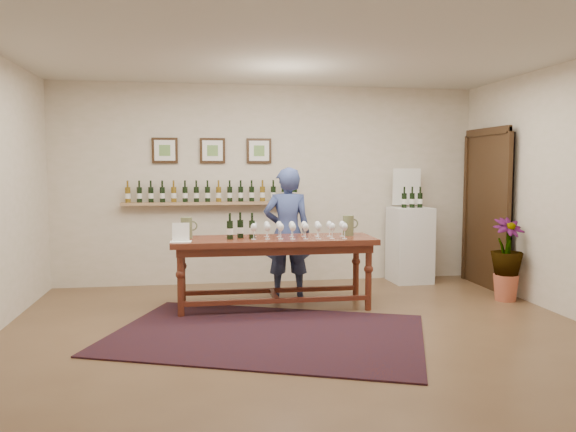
{
  "coord_description": "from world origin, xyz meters",
  "views": [
    {
      "loc": [
        -0.99,
        -5.44,
        1.65
      ],
      "look_at": [
        0.0,
        0.8,
        1.1
      ],
      "focal_mm": 35.0,
      "sensor_mm": 36.0,
      "label": 1
    }
  ],
  "objects": [
    {
      "name": "display_pedestal",
      "position": [
        1.99,
        2.18,
        0.54
      ],
      "size": [
        0.56,
        0.56,
        1.08
      ],
      "primitive_type": "cube",
      "rotation": [
        0.0,
        0.0,
        0.04
      ],
      "color": "white",
      "rests_on": "ground"
    },
    {
      "name": "room_shell",
      "position": [
        2.11,
        1.86,
        1.12
      ],
      "size": [
        6.0,
        6.0,
        6.0
      ],
      "color": "beige",
      "rests_on": "ground"
    },
    {
      "name": "potted_plant",
      "position": [
        2.75,
        0.9,
        0.52
      ],
      "size": [
        0.52,
        0.52,
        0.89
      ],
      "rotation": [
        0.0,
        0.0,
        0.11
      ],
      "color": "#B5573C",
      "rests_on": "ground"
    },
    {
      "name": "pitcher_left",
      "position": [
        -1.14,
        1.09,
        0.95
      ],
      "size": [
        0.16,
        0.16,
        0.24
      ],
      "primitive_type": null,
      "rotation": [
        0.0,
        0.0,
        0.0
      ],
      "color": "#5E653E",
      "rests_on": "tasting_table"
    },
    {
      "name": "menu_card",
      "position": [
        -1.2,
        0.82,
        0.93
      ],
      "size": [
        0.24,
        0.18,
        0.21
      ],
      "primitive_type": "cube",
      "rotation": [
        0.0,
        0.0,
        -0.06
      ],
      "color": "white",
      "rests_on": "tasting_table"
    },
    {
      "name": "pitcher_right",
      "position": [
        0.78,
        1.07,
        0.95
      ],
      "size": [
        0.16,
        0.16,
        0.24
      ],
      "primitive_type": null,
      "rotation": [
        0.0,
        0.0,
        -0.04
      ],
      "color": "#5E653E",
      "rests_on": "tasting_table"
    },
    {
      "name": "table_bottles",
      "position": [
        -0.52,
        0.98,
        0.99
      ],
      "size": [
        0.3,
        0.18,
        0.32
      ],
      "primitive_type": null,
      "rotation": [
        0.0,
        0.0,
        0.03
      ],
      "color": "black",
      "rests_on": "tasting_table"
    },
    {
      "name": "tasting_table",
      "position": [
        -0.14,
        0.99,
        0.71
      ],
      "size": [
        2.35,
        0.76,
        0.83
      ],
      "rotation": [
        0.0,
        0.0,
        -0.0
      ],
      "color": "#4D1D13",
      "rests_on": "ground"
    },
    {
      "name": "rug",
      "position": [
        -0.35,
        -0.07,
        0.01
      ],
      "size": [
        3.53,
        2.95,
        0.02
      ],
      "primitive_type": "cube",
      "rotation": [
        0.0,
        0.0,
        -0.36
      ],
      "color": "#45160C",
      "rests_on": "ground"
    },
    {
      "name": "ground",
      "position": [
        0.0,
        0.0,
        0.0
      ],
      "size": [
        6.0,
        6.0,
        0.0
      ],
      "primitive_type": "plane",
      "color": "brown",
      "rests_on": "ground"
    },
    {
      "name": "pedestal_bottles",
      "position": [
        1.99,
        2.12,
        1.23
      ],
      "size": [
        0.31,
        0.09,
        0.3
      ],
      "primitive_type": null,
      "rotation": [
        0.0,
        0.0,
        0.04
      ],
      "color": "black",
      "rests_on": "display_pedestal"
    },
    {
      "name": "person",
      "position": [
        0.11,
        1.56,
        0.82
      ],
      "size": [
        0.63,
        0.43,
        1.65
      ],
      "primitive_type": "imported",
      "rotation": [
        0.0,
        0.0,
        3.08
      ],
      "color": "navy",
      "rests_on": "ground"
    },
    {
      "name": "info_sign",
      "position": [
        1.99,
        2.34,
        1.37
      ],
      "size": [
        0.42,
        0.04,
        0.58
      ],
      "primitive_type": "cube",
      "rotation": [
        0.0,
        0.0,
        0.04
      ],
      "color": "white",
      "rests_on": "display_pedestal"
    },
    {
      "name": "table_glasses",
      "position": [
        0.15,
        0.94,
        0.93
      ],
      "size": [
        1.41,
        0.47,
        0.19
      ],
      "primitive_type": null,
      "rotation": [
        0.0,
        0.0,
        -0.11
      ],
      "color": "white",
      "rests_on": "tasting_table"
    }
  ]
}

